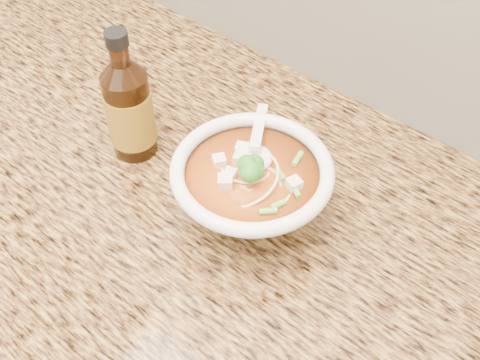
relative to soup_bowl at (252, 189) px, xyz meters
The scene contains 4 objects.
cabinet 0.54m from the soup_bowl, behind, with size 4.00×0.65×0.86m, color #361C10.
counter_slab 0.16m from the soup_bowl, behind, with size 4.00×0.68×0.04m, color olive.
soup_bowl is the anchor object (origin of this frame).
hot_sauce_bottle 0.22m from the soup_bowl, behind, with size 0.08×0.08×0.21m.
Camera 1 is at (0.46, 1.27, 1.55)m, focal length 45.00 mm.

